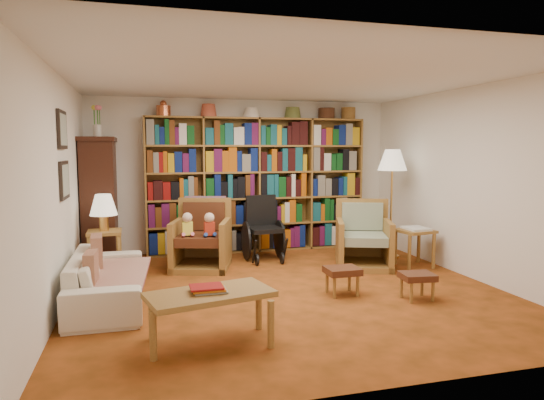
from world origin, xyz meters
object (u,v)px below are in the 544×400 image
object	(u,v)px
armchair_sage	(361,241)
footstool_a	(342,272)
side_table_papers	(415,236)
armchair_leather	(200,239)
side_table_lamp	(105,242)
wheelchair	(263,230)
coffee_table	(210,298)
floor_lamp	(392,164)
sofa	(107,278)
footstool_b	(417,278)

from	to	relation	value
armchair_sage	footstool_a	bearing A→B (deg)	-123.40
armchair_sage	side_table_papers	world-z (taller)	armchair_sage
armchair_leather	side_table_lamp	bearing A→B (deg)	-170.71
wheelchair	coffee_table	xyz separation A→B (m)	(-1.24, -3.05, -0.04)
floor_lamp	side_table_papers	bearing A→B (deg)	-87.57
wheelchair	side_table_papers	world-z (taller)	wheelchair
wheelchair	side_table_papers	xyz separation A→B (m)	(1.99, -1.03, 0.00)
sofa	footstool_a	distance (m)	2.65
footstool_a	sofa	bearing A→B (deg)	171.19
wheelchair	coffee_table	world-z (taller)	wheelchair
armchair_leather	armchair_sage	world-z (taller)	armchair_leather
sofa	armchair_sage	bearing A→B (deg)	-76.03
side_table_lamp	footstool_b	distance (m)	3.98
side_table_lamp	armchair_leather	size ratio (longest dim) A/B	0.61
sofa	footstool_b	distance (m)	3.45
coffee_table	footstool_b	bearing A→B (deg)	14.67
armchair_leather	side_table_papers	world-z (taller)	armchair_leather
wheelchair	armchair_sage	bearing A→B (deg)	-31.66
armchair_sage	wheelchair	xyz separation A→B (m)	(-1.26, 0.78, 0.08)
sofa	side_table_lamp	size ratio (longest dim) A/B	3.04
side_table_lamp	coffee_table	world-z (taller)	side_table_lamp
armchair_leather	wheelchair	bearing A→B (deg)	13.96
wheelchair	floor_lamp	distance (m)	2.24
side_table_papers	footstool_b	xyz separation A→B (m)	(-0.81, -1.39, -0.20)
sofa	footstool_b	xyz separation A→B (m)	(3.36, -0.79, -0.03)
side_table_lamp	footstool_a	world-z (taller)	side_table_lamp
wheelchair	floor_lamp	size ratio (longest dim) A/B	0.58
side_table_lamp	floor_lamp	world-z (taller)	floor_lamp
floor_lamp	footstool_b	bearing A→B (deg)	-111.02
armchair_sage	side_table_papers	bearing A→B (deg)	-18.99
wheelchair	footstool_a	size ratio (longest dim) A/B	2.57
footstool_b	side_table_lamp	bearing A→B (deg)	150.40
side_table_papers	side_table_lamp	bearing A→B (deg)	172.35
armchair_leather	coffee_table	bearing A→B (deg)	-95.05
wheelchair	side_table_papers	bearing A→B (deg)	-27.35
floor_lamp	sofa	bearing A→B (deg)	-163.31
armchair_leather	wheelchair	world-z (taller)	armchair_leather
armchair_leather	footstool_a	world-z (taller)	armchair_leather
armchair_sage	floor_lamp	world-z (taller)	floor_lamp
armchair_leather	side_table_papers	bearing A→B (deg)	-14.71
side_table_papers	coffee_table	bearing A→B (deg)	-147.93
coffee_table	wheelchair	bearing A→B (deg)	67.91
armchair_leather	armchair_sage	bearing A→B (deg)	-13.30
armchair_leather	coffee_table	size ratio (longest dim) A/B	0.88
floor_lamp	footstool_a	distance (m)	2.54
armchair_sage	coffee_table	size ratio (longest dim) A/B	0.89
side_table_lamp	floor_lamp	xyz separation A→B (m)	(4.24, 0.07, 0.99)
sofa	side_table_lamp	bearing A→B (deg)	5.06
armchair_leather	coffee_table	world-z (taller)	armchair_leather
footstool_a	armchair_leather	bearing A→B (deg)	128.74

